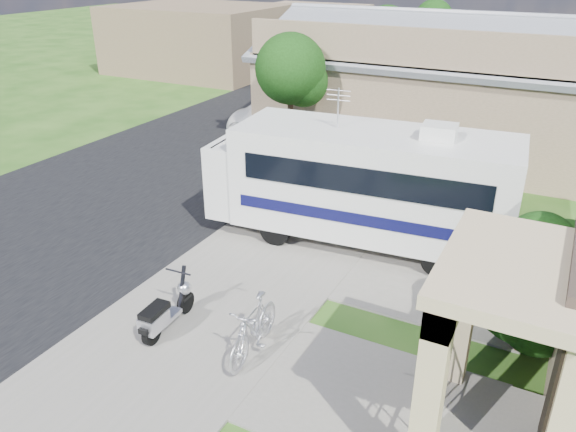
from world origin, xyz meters
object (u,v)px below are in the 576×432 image
at_px(van, 344,76).
at_px(garden_hose, 431,397).
at_px(motorhome, 361,181).
at_px(bicycle, 254,330).
at_px(scooter, 165,312).
at_px(shrub, 536,284).
at_px(pickup_truck, 288,111).

bearing_deg(van, garden_hose, -61.82).
relative_size(motorhome, garden_hose, 18.81).
bearing_deg(bicycle, van, 103.92).
bearing_deg(garden_hose, van, 116.13).
relative_size(motorhome, bicycle, 4.14).
height_order(scooter, van, van).
distance_m(shrub, scooter, 7.03).
distance_m(shrub, pickup_truck, 15.24).
xyz_separation_m(scooter, pickup_truck, (-4.34, 13.54, 0.40)).
distance_m(shrub, van, 21.89).
distance_m(scooter, van, 21.98).
bearing_deg(garden_hose, shrub, 60.99).
height_order(shrub, bicycle, shrub).
bearing_deg(motorhome, pickup_truck, 122.90).
height_order(motorhome, pickup_truck, motorhome).
bearing_deg(shrub, bicycle, -150.77).
relative_size(motorhome, van, 1.27).
height_order(bicycle, garden_hose, bicycle).
relative_size(motorhome, pickup_truck, 1.22).
xyz_separation_m(shrub, scooter, (-6.40, -2.73, -0.99)).
height_order(bicycle, pickup_truck, pickup_truck).
xyz_separation_m(motorhome, bicycle, (-0.04, -5.32, -1.12)).
height_order(shrub, garden_hose, shrub).
height_order(motorhome, shrub, motorhome).
distance_m(bicycle, van, 22.29).
relative_size(scooter, van, 0.27).
bearing_deg(pickup_truck, van, -92.22).
height_order(motorhome, van, motorhome).
relative_size(motorhome, shrub, 2.72).
bearing_deg(van, pickup_truck, -82.92).
relative_size(van, garden_hose, 14.82).
height_order(motorhome, scooter, motorhome).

